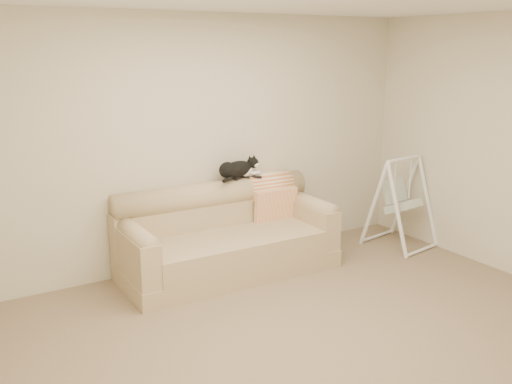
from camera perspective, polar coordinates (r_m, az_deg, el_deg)
ground_plane at (r=4.75m, az=6.04°, el=-14.17°), size 5.00×5.00×0.00m
room_shell at (r=4.25m, az=6.58°, el=4.27°), size 5.04×4.04×2.60m
sofa at (r=5.88m, az=-3.09°, el=-4.65°), size 2.20×0.93×0.90m
remote_a at (r=6.09m, az=-1.71°, el=1.49°), size 0.18×0.13×0.03m
remote_b at (r=6.11m, az=-0.23°, el=1.53°), size 0.17×0.13×0.02m
tuxedo_cat at (r=6.04m, az=-1.83°, el=2.32°), size 0.56×0.35×0.23m
throw_blanket at (r=6.29m, az=1.30°, el=0.18°), size 0.51×0.38×0.58m
baby_swing at (r=6.80m, az=14.24°, el=-0.93°), size 0.75×0.78×1.06m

